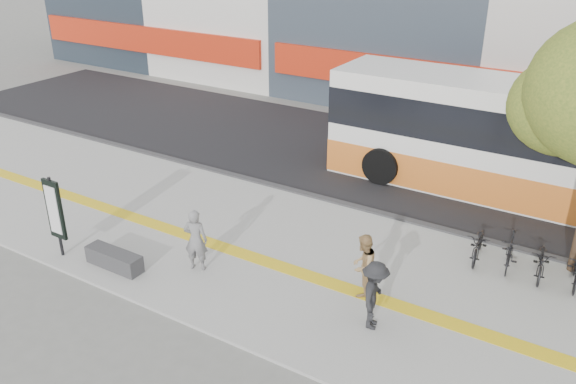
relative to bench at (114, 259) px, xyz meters
The scene contains 12 objects.
ground 2.88m from the bench, 24.78° to the left, with size 120.00×120.00×0.00m, color slate.
sidewalk 3.76m from the bench, 46.08° to the left, with size 40.00×7.00×0.08m, color gray.
tactile_strip 3.41m from the bench, 40.24° to the left, with size 40.00×0.45×0.01m, color yellow.
street 10.53m from the bench, 75.70° to the left, with size 40.00×8.00×0.06m, color black.
curb 6.73m from the bench, 67.25° to the left, with size 40.00×0.25×0.14m, color #323234.
bench is the anchor object (origin of this frame).
signboard 1.94m from the bench, 169.19° to the right, with size 0.55×0.10×2.20m.
bus 12.75m from the bench, 49.97° to the left, with size 13.21×3.13×3.52m.
bicycle_row 10.16m from the bench, 30.78° to the left, with size 2.96×1.61×0.91m.
seated_woman 2.16m from the bench, 30.18° to the left, with size 0.59×0.39×1.62m, color black.
pedestrian_tan 6.19m from the bench, 20.97° to the left, with size 0.74×0.58×1.53m, color tan.
pedestrian_dark 6.62m from the bench, 10.75° to the left, with size 1.01×0.58×1.57m, color #232325.
Camera 1 is at (7.77, -9.72, 8.08)m, focal length 37.00 mm.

